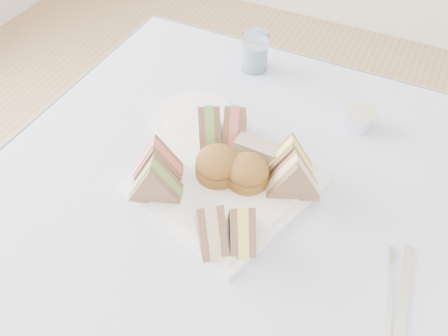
% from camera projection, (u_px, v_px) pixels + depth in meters
% --- Properties ---
extents(table, '(0.90, 0.90, 0.74)m').
position_uv_depth(table, '(239.00, 305.00, 1.14)').
color(table, brown).
rests_on(table, floor).
extents(tablecloth, '(1.02, 1.02, 0.01)m').
position_uv_depth(tablecloth, '(244.00, 209.00, 0.86)').
color(tablecloth, white).
rests_on(tablecloth, table).
extents(serving_plate, '(0.36, 0.36, 0.01)m').
position_uv_depth(serving_plate, '(224.00, 184.00, 0.89)').
color(serving_plate, white).
rests_on(serving_plate, tablecloth).
extents(sandwich_fl_a, '(0.11, 0.08, 0.09)m').
position_uv_depth(sandwich_fl_a, '(156.00, 158.00, 0.87)').
color(sandwich_fl_a, '#8E674E').
rests_on(sandwich_fl_a, serving_plate).
extents(sandwich_fl_b, '(0.11, 0.08, 0.09)m').
position_uv_depth(sandwich_fl_b, '(154.00, 178.00, 0.84)').
color(sandwich_fl_b, '#8E674E').
rests_on(sandwich_fl_b, serving_plate).
extents(sandwich_fr_a, '(0.08, 0.10, 0.08)m').
position_uv_depth(sandwich_fr_a, '(242.00, 222.00, 0.78)').
color(sandwich_fr_a, '#8E674E').
rests_on(sandwich_fr_a, serving_plate).
extents(sandwich_fr_b, '(0.09, 0.10, 0.08)m').
position_uv_depth(sandwich_fr_b, '(211.00, 222.00, 0.77)').
color(sandwich_fr_b, '#8E674E').
rests_on(sandwich_fr_b, serving_plate).
extents(sandwich_bl_a, '(0.08, 0.10, 0.08)m').
position_uv_depth(sandwich_bl_a, '(209.00, 122.00, 0.94)').
color(sandwich_bl_a, '#8E674E').
rests_on(sandwich_bl_a, serving_plate).
extents(sandwich_bl_b, '(0.07, 0.10, 0.08)m').
position_uv_depth(sandwich_bl_b, '(235.00, 121.00, 0.95)').
color(sandwich_bl_b, '#8E674E').
rests_on(sandwich_bl_b, serving_plate).
extents(sandwich_br_a, '(0.11, 0.08, 0.09)m').
position_uv_depth(sandwich_br_a, '(294.00, 175.00, 0.84)').
color(sandwich_br_a, '#8E674E').
rests_on(sandwich_br_a, serving_plate).
extents(sandwich_br_b, '(0.10, 0.07, 0.08)m').
position_uv_depth(sandwich_br_b, '(290.00, 155.00, 0.88)').
color(sandwich_br_b, '#8E674E').
rests_on(sandwich_br_b, serving_plate).
extents(scone_left, '(0.11, 0.11, 0.06)m').
position_uv_depth(scone_left, '(218.00, 164.00, 0.88)').
color(scone_left, brown).
rests_on(scone_left, serving_plate).
extents(scone_right, '(0.09, 0.09, 0.05)m').
position_uv_depth(scone_right, '(248.00, 172.00, 0.87)').
color(scone_right, brown).
rests_on(scone_right, serving_plate).
extents(pastry_slice, '(0.09, 0.04, 0.04)m').
position_uv_depth(pastry_slice, '(257.00, 151.00, 0.92)').
color(pastry_slice, '#C5B987').
rests_on(pastry_slice, serving_plate).
extents(side_plate, '(0.20, 0.20, 0.01)m').
position_uv_depth(side_plate, '(195.00, 119.00, 1.02)').
color(side_plate, white).
rests_on(side_plate, tablecloth).
extents(water_glass, '(0.07, 0.07, 0.09)m').
position_uv_depth(water_glass, '(255.00, 52.00, 1.12)').
color(water_glass, white).
rests_on(water_glass, tablecloth).
extents(tea_strainer, '(0.09, 0.09, 0.04)m').
position_uv_depth(tea_strainer, '(359.00, 119.00, 1.00)').
color(tea_strainer, silver).
rests_on(tea_strainer, tablecloth).
extents(knife, '(0.04, 0.21, 0.00)m').
position_uv_depth(knife, '(403.00, 301.00, 0.74)').
color(knife, silver).
rests_on(knife, tablecloth).
extents(fork, '(0.04, 0.16, 0.00)m').
position_uv_depth(fork, '(389.00, 308.00, 0.73)').
color(fork, silver).
rests_on(fork, tablecloth).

